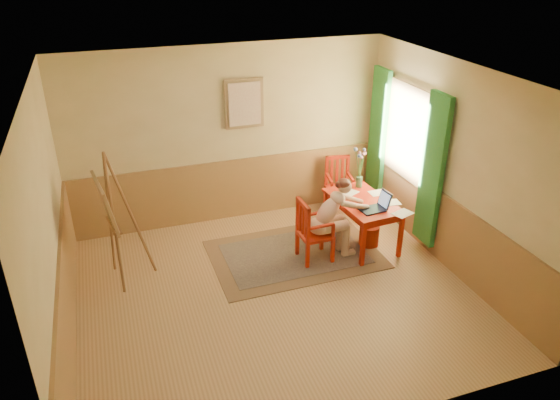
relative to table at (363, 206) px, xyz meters
name	(u,v)px	position (x,y,z in m)	size (l,w,h in m)	color
room	(275,196)	(-1.61, -0.78, 0.77)	(5.04, 4.54, 2.84)	tan
wainscot	(257,231)	(-1.61, 0.02, -0.13)	(5.00, 4.50, 1.00)	#A27745
window	(404,146)	(0.81, 0.32, 0.71)	(0.12, 2.01, 2.20)	white
wall_portrait	(244,104)	(-1.36, 1.43, 1.27)	(0.60, 0.05, 0.76)	#95744B
rug	(295,254)	(-1.05, 0.01, -0.62)	(2.41, 1.62, 0.02)	#8C7251
table	(363,206)	(0.00, 0.00, 0.00)	(0.82, 1.25, 0.72)	red
chair_left	(312,231)	(-0.87, -0.20, -0.16)	(0.45, 0.43, 0.94)	red
chair_back	(339,185)	(0.14, 1.11, -0.17)	(0.47, 0.49, 0.93)	red
figure	(333,215)	(-0.56, -0.19, 0.03)	(0.89, 0.39, 1.20)	#DBAD95
laptop	(376,206)	(0.04, -0.32, 0.14)	(0.43, 0.29, 0.25)	#1E2338
papers	(380,200)	(0.23, -0.08, 0.09)	(0.75, 1.13, 0.00)	white
vase	(360,169)	(0.16, 0.46, 0.37)	(0.25, 0.31, 0.61)	#3F724C
wastebasket	(369,235)	(0.10, -0.09, -0.47)	(0.30, 0.30, 0.32)	#9D2009
easel	(109,208)	(-3.50, 0.19, 0.46)	(0.66, 0.83, 1.85)	brown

